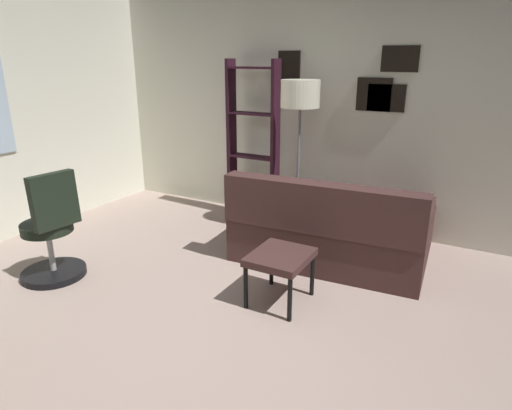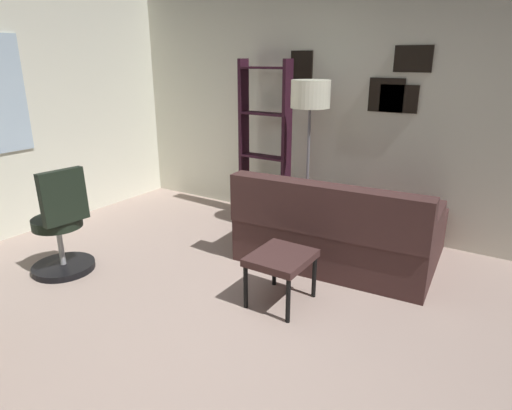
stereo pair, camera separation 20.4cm
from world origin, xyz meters
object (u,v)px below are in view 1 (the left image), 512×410
object	(u,v)px
couch	(340,228)
floor_lamp	(300,103)
office_chair	(52,237)
bookshelf	(253,151)
footstool	(280,260)

from	to	relation	value
couch	floor_lamp	world-z (taller)	floor_lamp
office_chair	floor_lamp	distance (m)	2.72
office_chair	couch	bearing A→B (deg)	-51.07
office_chair	floor_lamp	world-z (taller)	floor_lamp
couch	bookshelf	xyz separation A→B (m)	(0.61, 1.33, 0.54)
couch	bookshelf	size ratio (longest dim) A/B	0.99
couch	bookshelf	distance (m)	1.56
couch	bookshelf	bearing A→B (deg)	65.33
footstool	office_chair	world-z (taller)	office_chair
couch	footstool	bearing A→B (deg)	172.89
couch	footstool	xyz separation A→B (m)	(-1.07, 0.13, 0.07)
bookshelf	floor_lamp	world-z (taller)	bookshelf
footstool	office_chair	size ratio (longest dim) A/B	0.51
couch	office_chair	bearing A→B (deg)	128.93
bookshelf	floor_lamp	size ratio (longest dim) A/B	1.12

